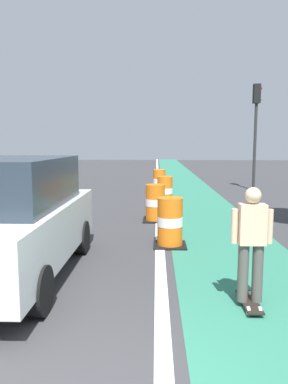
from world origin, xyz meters
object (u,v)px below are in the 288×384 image
(traffic_barrel_mid, at_px, (155,203))
(traffic_barrel_back, at_px, (165,192))
(traffic_barrel_front, at_px, (170,223))
(traffic_barrel_far, at_px, (159,182))
(parked_suv_nearest, at_px, (14,218))
(traffic_light_corner, at_px, (256,118))
(skateboarder_on_lane, at_px, (251,243))

(traffic_barrel_mid, distance_m, traffic_barrel_back, 2.75)
(traffic_barrel_front, height_order, traffic_barrel_mid, same)
(traffic_barrel_front, height_order, traffic_barrel_far, same)
(traffic_barrel_back, distance_m, traffic_barrel_far, 3.68)
(parked_suv_nearest, bearing_deg, traffic_barrel_front, 36.99)
(traffic_light_corner, bearing_deg, traffic_barrel_mid, -122.38)
(traffic_barrel_far, bearing_deg, skateboarder_on_lane, -84.50)
(parked_suv_nearest, bearing_deg, traffic_barrel_mid, 63.47)
(traffic_barrel_front, xyz_separation_m, traffic_barrel_back, (0.01, 5.44, 0.00))
(traffic_barrel_front, xyz_separation_m, traffic_light_corner, (4.48, 10.31, 2.97))
(parked_suv_nearest, xyz_separation_m, traffic_barrel_front, (2.70, 2.04, -0.50))
(traffic_barrel_mid, bearing_deg, traffic_barrel_front, -82.93)
(traffic_barrel_mid, bearing_deg, traffic_light_corner, 57.62)
(skateboarder_on_lane, xyz_separation_m, traffic_barrel_mid, (-1.34, 5.80, -0.38))
(skateboarder_on_lane, bearing_deg, traffic_barrel_front, 108.01)
(skateboarder_on_lane, bearing_deg, parked_suv_nearest, 164.09)
(traffic_barrel_far, bearing_deg, traffic_barrel_back, -87.26)
(traffic_barrel_back, relative_size, traffic_light_corner, 0.21)
(parked_suv_nearest, xyz_separation_m, traffic_barrel_far, (2.53, 11.15, -0.50))
(traffic_barrel_front, relative_size, traffic_barrel_back, 1.00)
(parked_suv_nearest, xyz_separation_m, traffic_barrel_back, (2.71, 7.47, -0.50))
(traffic_barrel_back, bearing_deg, traffic_barrel_front, -90.07)
(parked_suv_nearest, bearing_deg, traffic_light_corner, 59.79)
(traffic_light_corner, bearing_deg, parked_suv_nearest, -120.21)
(traffic_barrel_mid, bearing_deg, traffic_barrel_far, 88.52)
(traffic_barrel_mid, distance_m, traffic_light_corner, 9.48)
(skateboarder_on_lane, relative_size, traffic_barrel_far, 1.55)
(skateboarder_on_lane, distance_m, traffic_light_corner, 14.09)
(skateboarder_on_lane, xyz_separation_m, parked_suv_nearest, (-3.71, 1.06, 0.12))
(traffic_barrel_front, height_order, traffic_barrel_back, same)
(parked_suv_nearest, relative_size, traffic_barrel_front, 4.22)
(traffic_light_corner, bearing_deg, traffic_barrel_back, -132.60)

